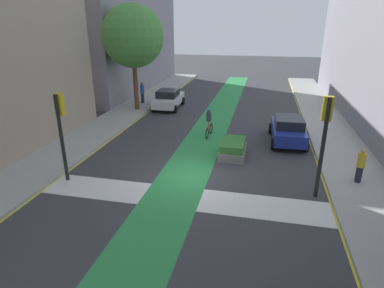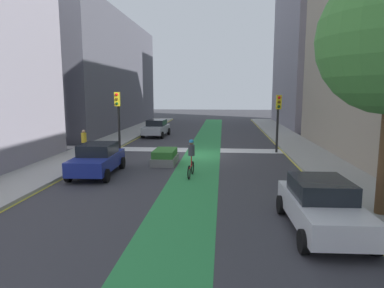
# 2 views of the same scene
# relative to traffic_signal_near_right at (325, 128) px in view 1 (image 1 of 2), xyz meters

# --- Properties ---
(ground_plane) EXTENTS (120.00, 120.00, 0.00)m
(ground_plane) POSITION_rel_traffic_signal_near_right_xyz_m (-5.43, 0.54, -2.93)
(ground_plane) COLOR #38383D
(bike_lane_paint) EXTENTS (2.40, 60.00, 0.01)m
(bike_lane_paint) POSITION_rel_traffic_signal_near_right_xyz_m (-5.82, 0.54, -2.92)
(bike_lane_paint) COLOR #2D8C47
(bike_lane_paint) RESTS_ON ground_plane
(crosswalk_band) EXTENTS (12.00, 1.80, 0.01)m
(crosswalk_band) POSITION_rel_traffic_signal_near_right_xyz_m (-5.43, -1.46, -2.93)
(crosswalk_band) COLOR silver
(crosswalk_band) RESTS_ON ground_plane
(sidewalk_left) EXTENTS (3.00, 60.00, 0.15)m
(sidewalk_left) POSITION_rel_traffic_signal_near_right_xyz_m (-12.93, 0.54, -2.85)
(sidewalk_left) COLOR #9E9E99
(sidewalk_left) RESTS_ON ground_plane
(curb_stripe_left) EXTENTS (0.16, 60.00, 0.01)m
(curb_stripe_left) POSITION_rel_traffic_signal_near_right_xyz_m (-11.43, 0.54, -2.92)
(curb_stripe_left) COLOR yellow
(curb_stripe_left) RESTS_ON ground_plane
(sidewalk_right) EXTENTS (3.00, 60.00, 0.15)m
(sidewalk_right) POSITION_rel_traffic_signal_near_right_xyz_m (2.07, 0.54, -2.85)
(sidewalk_right) COLOR #9E9E99
(sidewalk_right) RESTS_ON ground_plane
(curb_stripe_right) EXTENTS (0.16, 60.00, 0.01)m
(curb_stripe_right) POSITION_rel_traffic_signal_near_right_xyz_m (0.57, 0.54, -2.92)
(curb_stripe_right) COLOR yellow
(curb_stripe_right) RESTS_ON ground_plane
(traffic_signal_near_right) EXTENTS (0.35, 0.52, 4.17)m
(traffic_signal_near_right) POSITION_rel_traffic_signal_near_right_xyz_m (0.00, 0.00, 0.00)
(traffic_signal_near_right) COLOR black
(traffic_signal_near_right) RESTS_ON ground_plane
(traffic_signal_near_left) EXTENTS (0.35, 0.52, 3.97)m
(traffic_signal_near_left) POSITION_rel_traffic_signal_near_right_xyz_m (-10.94, -0.91, -0.13)
(traffic_signal_near_left) COLOR black
(traffic_signal_near_left) RESTS_ON ground_plane
(car_blue_right_far) EXTENTS (2.16, 4.27, 1.57)m
(car_blue_right_far) POSITION_rel_traffic_signal_near_right_xyz_m (-0.84, 6.39, -2.13)
(car_blue_right_far) COLOR navy
(car_blue_right_far) RESTS_ON ground_plane
(car_white_left_far) EXTENTS (2.14, 4.26, 1.57)m
(car_white_left_far) POSITION_rel_traffic_signal_near_right_xyz_m (-10.17, 12.75, -2.13)
(car_white_left_far) COLOR silver
(car_white_left_far) RESTS_ON ground_plane
(cyclist_in_lane) EXTENTS (0.32, 1.73, 1.86)m
(cyclist_in_lane) POSITION_rel_traffic_signal_near_right_xyz_m (-5.63, 6.34, -1.96)
(cyclist_in_lane) COLOR black
(cyclist_in_lane) RESTS_ON ground_plane
(pedestrian_sidewalk_right_a) EXTENTS (0.34, 0.34, 1.57)m
(pedestrian_sidewalk_right_a) POSITION_rel_traffic_signal_near_right_xyz_m (1.94, 1.36, -1.98)
(pedestrian_sidewalk_right_a) COLOR #262638
(pedestrian_sidewalk_right_a) RESTS_ON sidewalk_right
(pedestrian_sidewalk_left_a) EXTENTS (0.34, 0.34, 1.81)m
(pedestrian_sidewalk_left_a) POSITION_rel_traffic_signal_near_right_xyz_m (-12.81, 13.60, -1.85)
(pedestrian_sidewalk_left_a) COLOR #262638
(pedestrian_sidewalk_left_a) RESTS_ON sidewalk_left
(street_tree_near) EXTENTS (4.75, 4.75, 8.04)m
(street_tree_near) POSITION_rel_traffic_signal_near_right_xyz_m (-12.48, 11.41, 2.87)
(street_tree_near) COLOR brown
(street_tree_near) RESTS_ON sidewalk_left
(median_planter) EXTENTS (1.34, 2.28, 0.85)m
(median_planter) POSITION_rel_traffic_signal_near_right_xyz_m (-3.82, 3.50, -2.53)
(median_planter) COLOR slate
(median_planter) RESTS_ON ground_plane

